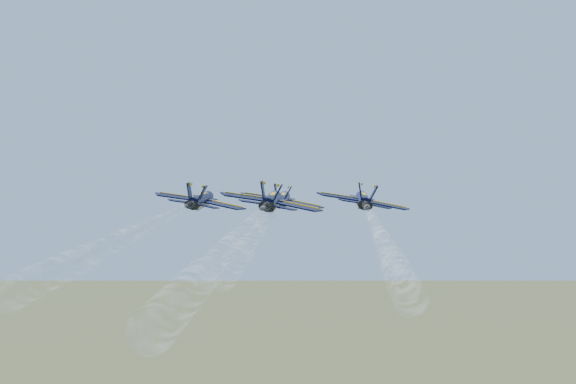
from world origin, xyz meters
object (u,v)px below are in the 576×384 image
at_px(jet_lead, 283,200).
at_px(jet_right, 363,200).
at_px(jet_left, 201,200).
at_px(jet_slot, 272,201).

bearing_deg(jet_lead, jet_right, -44.20).
xyz_separation_m(jet_left, jet_slot, (12.99, -5.89, 0.00)).
relative_size(jet_right, jet_slot, 1.00).
bearing_deg(jet_lead, jet_slot, -90.26).
distance_m(jet_left, jet_right, 20.33).
bearing_deg(jet_left, jet_slot, -47.45).
height_order(jet_lead, jet_right, same).
bearing_deg(jet_right, jet_slot, -136.63).
relative_size(jet_left, jet_right, 1.00).
height_order(jet_lead, jet_slot, same).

